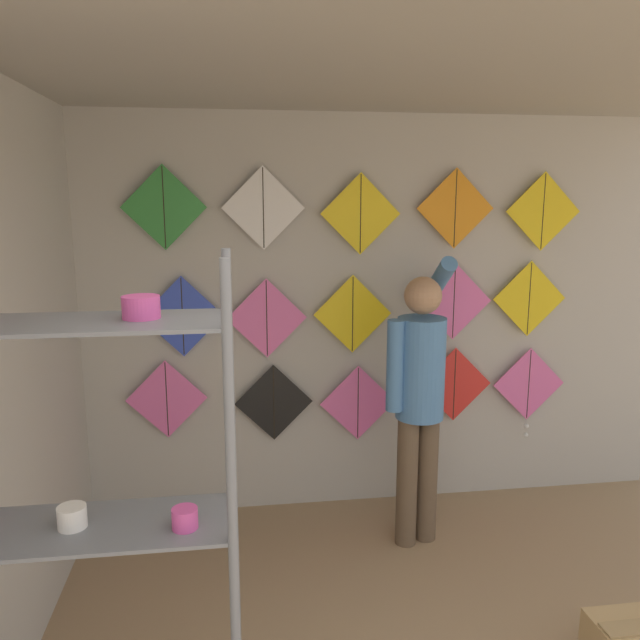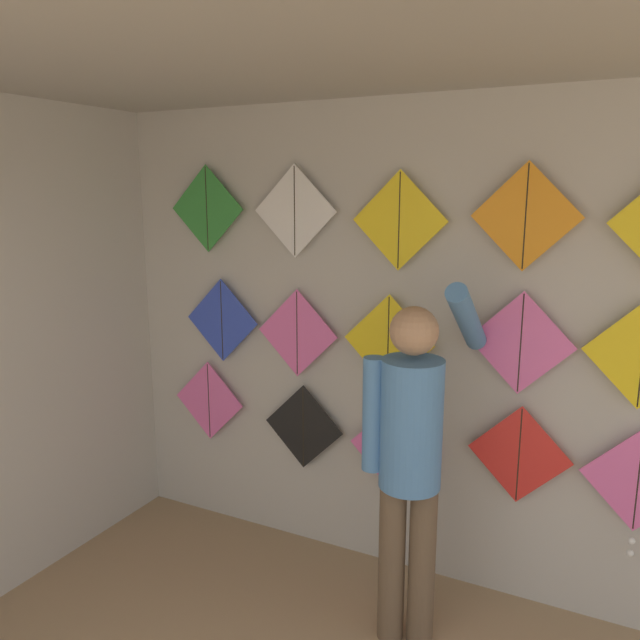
{
  "view_description": "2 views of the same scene",
  "coord_description": "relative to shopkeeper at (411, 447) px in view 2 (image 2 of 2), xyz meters",
  "views": [
    {
      "loc": [
        -0.88,
        -1.01,
        2.24
      ],
      "look_at": [
        -0.33,
        2.96,
        1.45
      ],
      "focal_mm": 35.0,
      "sensor_mm": 36.0,
      "label": 1
    },
    {
      "loc": [
        1.16,
        -0.1,
        2.3
      ],
      "look_at": [
        -0.38,
        2.96,
        1.58
      ],
      "focal_mm": 35.0,
      "sensor_mm": 36.0,
      "label": 2
    }
  ],
  "objects": [
    {
      "name": "back_panel",
      "position": [
        -0.27,
        0.63,
        0.34
      ],
      "size": [
        4.63,
        0.06,
        2.8
      ],
      "primitive_type": "cube",
      "color": "#BCB7AD",
      "rests_on": "ground"
    },
    {
      "name": "ceiling_slab",
      "position": [
        -0.27,
        -1.03,
        1.76
      ],
      "size": [
        4.63,
        4.06,
        0.04
      ],
      "primitive_type": "cube",
      "color": "#A8A399"
    },
    {
      "name": "shopkeeper",
      "position": [
        0.0,
        0.0,
        0.0
      ],
      "size": [
        0.46,
        0.7,
        1.88
      ],
      "rotation": [
        0.0,
        0.0,
        0.26
      ],
      "color": "brown",
      "rests_on": "ground"
    },
    {
      "name": "kite_0",
      "position": [
        -1.63,
        0.54,
        -0.19
      ],
      "size": [
        0.55,
        0.01,
        0.55
      ],
      "color": "pink"
    },
    {
      "name": "kite_1",
      "position": [
        -0.89,
        0.54,
        -0.25
      ],
      "size": [
        0.55,
        0.01,
        0.55
      ],
      "color": "black"
    },
    {
      "name": "kite_2",
      "position": [
        -0.29,
        0.54,
        -0.28
      ],
      "size": [
        0.55,
        0.01,
        0.55
      ],
      "color": "pink"
    },
    {
      "name": "kite_3",
      "position": [
        0.43,
        0.54,
        -0.17
      ],
      "size": [
        0.55,
        0.01,
        0.55
      ],
      "color": "red"
    },
    {
      "name": "kite_4",
      "position": [
        1.01,
        0.54,
        -0.22
      ],
      "size": [
        0.55,
        0.04,
        0.69
      ],
      "color": "pink"
    },
    {
      "name": "kite_5",
      "position": [
        -1.5,
        0.54,
        0.39
      ],
      "size": [
        0.55,
        0.01,
        0.55
      ],
      "color": "blue"
    },
    {
      "name": "kite_6",
      "position": [
        -0.93,
        0.54,
        0.36
      ],
      "size": [
        0.55,
        0.01,
        0.55
      ],
      "color": "pink"
    },
    {
      "name": "kite_7",
      "position": [
        -0.33,
        0.54,
        0.38
      ],
      "size": [
        0.55,
        0.01,
        0.55
      ],
      "color": "yellow"
    },
    {
      "name": "kite_8",
      "position": [
        0.4,
        0.54,
        0.45
      ],
      "size": [
        0.55,
        0.01,
        0.55
      ],
      "color": "pink"
    },
    {
      "name": "kite_10",
      "position": [
        -1.59,
        0.54,
        1.12
      ],
      "size": [
        0.55,
        0.01,
        0.55
      ],
      "color": "#338C38"
    },
    {
      "name": "kite_11",
      "position": [
        -0.94,
        0.54,
        1.11
      ],
      "size": [
        0.55,
        0.01,
        0.55
      ],
      "color": "white"
    },
    {
      "name": "kite_12",
      "position": [
        -0.28,
        0.54,
        1.07
      ],
      "size": [
        0.55,
        0.01,
        0.55
      ],
      "color": "yellow"
    },
    {
      "name": "kite_13",
      "position": [
        0.38,
        0.54,
        1.1
      ],
      "size": [
        0.55,
        0.01,
        0.55
      ],
      "color": "orange"
    }
  ]
}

